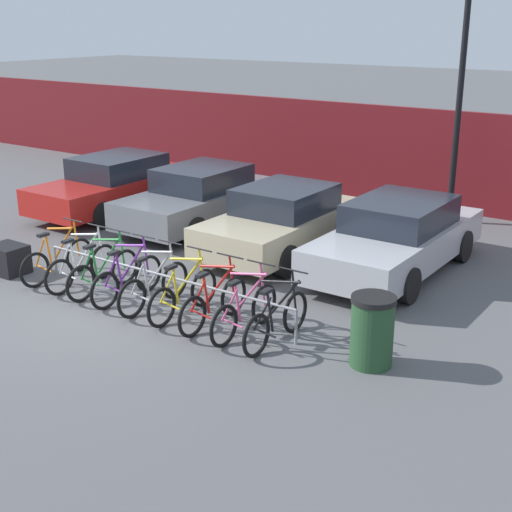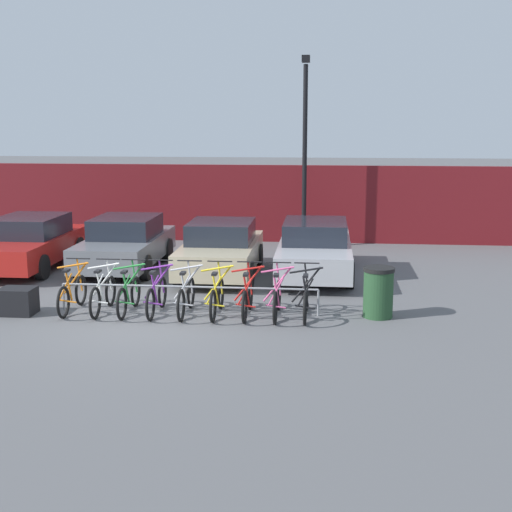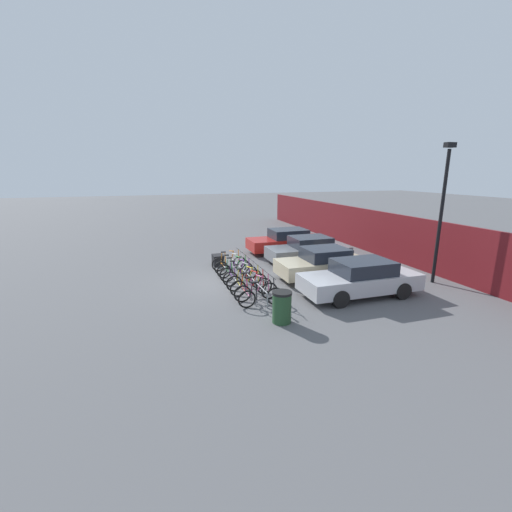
{
  "view_description": "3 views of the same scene",
  "coord_description": "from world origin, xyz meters",
  "px_view_note": "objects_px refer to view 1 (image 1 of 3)",
  "views": [
    {
      "loc": [
        8.48,
        -7.61,
        4.65
      ],
      "look_at": [
        2.01,
        1.68,
        0.84
      ],
      "focal_mm": 50.0,
      "sensor_mm": 36.0,
      "label": 1
    },
    {
      "loc": [
        3.55,
        -13.43,
        3.98
      ],
      "look_at": [
        2.16,
        0.72,
        1.22
      ],
      "focal_mm": 50.0,
      "sensor_mm": 36.0,
      "label": 2
    },
    {
      "loc": [
        13.99,
        -3.16,
        4.67
      ],
      "look_at": [
        0.27,
        1.28,
        1.11
      ],
      "focal_mm": 24.0,
      "sensor_mm": 36.0,
      "label": 3
    }
  ],
  "objects_px": {
    "bike_rack": "(161,277)",
    "trash_bin": "(372,331)",
    "bicycle_red": "(214,303)",
    "car_red": "(116,184)",
    "car_beige": "(283,221)",
    "cargo_crate": "(8,259)",
    "lamp_post": "(461,82)",
    "bicycle_orange": "(58,260)",
    "bicycle_purple": "(127,279)",
    "bicycle_black": "(277,320)",
    "car_silver": "(397,237)",
    "bicycle_pink": "(245,312)",
    "bicycle_white": "(82,267)",
    "bicycle_green": "(103,273)",
    "car_grey": "(201,197)",
    "bicycle_silver": "(154,287)",
    "bicycle_yellow": "(183,295)"
  },
  "relations": [
    {
      "from": "bicycle_white",
      "to": "bicycle_black",
      "type": "xyz_separation_m",
      "value": [
        4.2,
        0.0,
        0.0
      ]
    },
    {
      "from": "bike_rack",
      "to": "trash_bin",
      "type": "height_order",
      "value": "trash_bin"
    },
    {
      "from": "bicycle_black",
      "to": "car_beige",
      "type": "relative_size",
      "value": 0.42
    },
    {
      "from": "bicycle_purple",
      "to": "car_beige",
      "type": "xyz_separation_m",
      "value": [
        0.79,
        3.7,
        0.31
      ]
    },
    {
      "from": "bicycle_black",
      "to": "trash_bin",
      "type": "bearing_deg",
      "value": 9.54
    },
    {
      "from": "bicycle_black",
      "to": "car_grey",
      "type": "relative_size",
      "value": 0.4
    },
    {
      "from": "cargo_crate",
      "to": "bicycle_orange",
      "type": "bearing_deg",
      "value": 16.81
    },
    {
      "from": "bicycle_black",
      "to": "car_silver",
      "type": "bearing_deg",
      "value": 90.27
    },
    {
      "from": "bicycle_purple",
      "to": "bicycle_yellow",
      "type": "height_order",
      "value": "same"
    },
    {
      "from": "car_beige",
      "to": "bicycle_yellow",
      "type": "bearing_deg",
      "value": -82.83
    },
    {
      "from": "car_grey",
      "to": "cargo_crate",
      "type": "bearing_deg",
      "value": -101.95
    },
    {
      "from": "bicycle_silver",
      "to": "bicycle_purple",
      "type": "bearing_deg",
      "value": 176.86
    },
    {
      "from": "bicycle_purple",
      "to": "car_red",
      "type": "relative_size",
      "value": 0.38
    },
    {
      "from": "bicycle_purple",
      "to": "car_silver",
      "type": "distance_m",
      "value": 5.11
    },
    {
      "from": "bicycle_purple",
      "to": "car_silver",
      "type": "bearing_deg",
      "value": 51.77
    },
    {
      "from": "car_red",
      "to": "bike_rack",
      "type": "bearing_deg",
      "value": -38.19
    },
    {
      "from": "car_beige",
      "to": "lamp_post",
      "type": "xyz_separation_m",
      "value": [
        1.97,
        4.28,
        2.56
      ]
    },
    {
      "from": "bicycle_yellow",
      "to": "cargo_crate",
      "type": "height_order",
      "value": "bicycle_yellow"
    },
    {
      "from": "bicycle_white",
      "to": "bicycle_red",
      "type": "bearing_deg",
      "value": -3.77
    },
    {
      "from": "bicycle_green",
      "to": "bicycle_yellow",
      "type": "xyz_separation_m",
      "value": [
        1.84,
        0.0,
        0.0
      ]
    },
    {
      "from": "bicycle_yellow",
      "to": "bicycle_white",
      "type": "bearing_deg",
      "value": 178.08
    },
    {
      "from": "bicycle_black",
      "to": "car_red",
      "type": "height_order",
      "value": "car_red"
    },
    {
      "from": "bicycle_orange",
      "to": "cargo_crate",
      "type": "relative_size",
      "value": 2.44
    },
    {
      "from": "cargo_crate",
      "to": "lamp_post",
      "type": "bearing_deg",
      "value": 55.97
    },
    {
      "from": "bicycle_green",
      "to": "bicycle_silver",
      "type": "distance_m",
      "value": 1.2
    },
    {
      "from": "car_beige",
      "to": "bicycle_orange",
      "type": "bearing_deg",
      "value": -124.89
    },
    {
      "from": "bicycle_green",
      "to": "bicycle_silver",
      "type": "bearing_deg",
      "value": -2.47
    },
    {
      "from": "bicycle_purple",
      "to": "trash_bin",
      "type": "bearing_deg",
      "value": 2.79
    },
    {
      "from": "bicycle_yellow",
      "to": "car_red",
      "type": "height_order",
      "value": "car_red"
    },
    {
      "from": "bicycle_orange",
      "to": "bicycle_green",
      "type": "xyz_separation_m",
      "value": [
        1.2,
        0.0,
        0.0
      ]
    },
    {
      "from": "car_red",
      "to": "car_silver",
      "type": "distance_m",
      "value": 7.62
    },
    {
      "from": "bicycle_silver",
      "to": "trash_bin",
      "type": "relative_size",
      "value": 1.66
    },
    {
      "from": "bicycle_silver",
      "to": "bicycle_orange",
      "type": "bearing_deg",
      "value": 176.86
    },
    {
      "from": "bicycle_pink",
      "to": "trash_bin",
      "type": "bearing_deg",
      "value": 5.71
    },
    {
      "from": "bicycle_black",
      "to": "car_grey",
      "type": "xyz_separation_m",
      "value": [
        -4.93,
        4.29,
        0.31
      ]
    },
    {
      "from": "bike_rack",
      "to": "car_silver",
      "type": "relative_size",
      "value": 1.17
    },
    {
      "from": "bicycle_black",
      "to": "car_beige",
      "type": "xyz_separation_m",
      "value": [
        -2.28,
        3.7,
        0.31
      ]
    },
    {
      "from": "bicycle_silver",
      "to": "car_silver",
      "type": "relative_size",
      "value": 0.37
    },
    {
      "from": "car_beige",
      "to": "cargo_crate",
      "type": "xyz_separation_m",
      "value": [
        -3.63,
        -4.01,
        -0.42
      ]
    },
    {
      "from": "bicycle_red",
      "to": "car_grey",
      "type": "xyz_separation_m",
      "value": [
        -3.74,
        4.29,
        0.31
      ]
    },
    {
      "from": "bicycle_red",
      "to": "lamp_post",
      "type": "height_order",
      "value": "lamp_post"
    },
    {
      "from": "bicycle_green",
      "to": "bicycle_red",
      "type": "xyz_separation_m",
      "value": [
        2.47,
        0.0,
        0.0
      ]
    },
    {
      "from": "bicycle_orange",
      "to": "bicycle_pink",
      "type": "height_order",
      "value": "same"
    },
    {
      "from": "bicycle_purple",
      "to": "cargo_crate",
      "type": "xyz_separation_m",
      "value": [
        -2.83,
        -0.32,
        -0.1
      ]
    },
    {
      "from": "bike_rack",
      "to": "car_silver",
      "type": "bearing_deg",
      "value": 56.57
    },
    {
      "from": "bicycle_orange",
      "to": "car_silver",
      "type": "height_order",
      "value": "car_silver"
    },
    {
      "from": "bicycle_black",
      "to": "lamp_post",
      "type": "distance_m",
      "value": 8.48
    },
    {
      "from": "bicycle_green",
      "to": "car_silver",
      "type": "relative_size",
      "value": 0.37
    },
    {
      "from": "bicycle_black",
      "to": "car_silver",
      "type": "relative_size",
      "value": 0.37
    },
    {
      "from": "bicycle_red",
      "to": "car_red",
      "type": "xyz_separation_m",
      "value": [
        -6.33,
        4.15,
        0.31
      ]
    }
  ]
}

